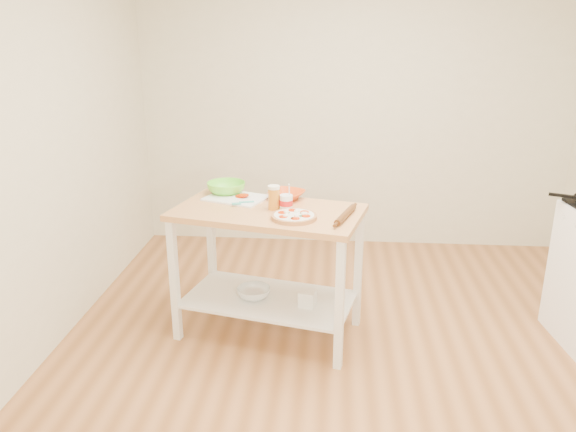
{
  "coord_description": "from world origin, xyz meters",
  "views": [
    {
      "loc": [
        -0.19,
        -3.03,
        2.03
      ],
      "look_at": [
        -0.46,
        0.37,
        0.88
      ],
      "focal_mm": 35.0,
      "sensor_mm": 36.0,
      "label": 1
    }
  ],
  "objects_px": {
    "beer_pint": "(274,197)",
    "shelf_glass_bowl": "(254,293)",
    "knife": "(223,192)",
    "rolling_pin": "(345,215)",
    "yogurt_tub": "(286,202)",
    "cutting_board": "(236,197)",
    "prep_island": "(268,245)",
    "orange_bowl": "(287,195)",
    "spatula": "(242,203)",
    "shelf_bin": "(307,298)",
    "pizza": "(294,216)",
    "green_bowl": "(226,188)"
  },
  "relations": [
    {
      "from": "beer_pint",
      "to": "shelf_glass_bowl",
      "type": "height_order",
      "value": "beer_pint"
    },
    {
      "from": "knife",
      "to": "rolling_pin",
      "type": "bearing_deg",
      "value": -3.75
    },
    {
      "from": "yogurt_tub",
      "to": "beer_pint",
      "type": "bearing_deg",
      "value": 172.32
    },
    {
      "from": "cutting_board",
      "to": "yogurt_tub",
      "type": "xyz_separation_m",
      "value": [
        0.37,
        -0.23,
        0.04
      ]
    },
    {
      "from": "prep_island",
      "to": "orange_bowl",
      "type": "relative_size",
      "value": 5.61
    },
    {
      "from": "spatula",
      "to": "knife",
      "type": "relative_size",
      "value": 0.56
    },
    {
      "from": "cutting_board",
      "to": "prep_island",
      "type": "bearing_deg",
      "value": -21.22
    },
    {
      "from": "cutting_board",
      "to": "yogurt_tub",
      "type": "relative_size",
      "value": 2.65
    },
    {
      "from": "knife",
      "to": "shelf_glass_bowl",
      "type": "height_order",
      "value": "knife"
    },
    {
      "from": "spatula",
      "to": "rolling_pin",
      "type": "relative_size",
      "value": 0.41
    },
    {
      "from": "rolling_pin",
      "to": "shelf_bin",
      "type": "xyz_separation_m",
      "value": [
        -0.23,
        0.04,
        -0.61
      ]
    },
    {
      "from": "pizza",
      "to": "knife",
      "type": "height_order",
      "value": "pizza"
    },
    {
      "from": "yogurt_tub",
      "to": "green_bowl",
      "type": "bearing_deg",
      "value": 143.4
    },
    {
      "from": "knife",
      "to": "green_bowl",
      "type": "xyz_separation_m",
      "value": [
        0.02,
        0.01,
        0.03
      ]
    },
    {
      "from": "orange_bowl",
      "to": "shelf_glass_bowl",
      "type": "relative_size",
      "value": 1.02
    },
    {
      "from": "green_bowl",
      "to": "beer_pint",
      "type": "xyz_separation_m",
      "value": [
        0.38,
        -0.33,
        0.04
      ]
    },
    {
      "from": "pizza",
      "to": "beer_pint",
      "type": "relative_size",
      "value": 1.8
    },
    {
      "from": "prep_island",
      "to": "shelf_glass_bowl",
      "type": "distance_m",
      "value": 0.37
    },
    {
      "from": "spatula",
      "to": "shelf_glass_bowl",
      "type": "bearing_deg",
      "value": -62.24
    },
    {
      "from": "prep_island",
      "to": "shelf_glass_bowl",
      "type": "xyz_separation_m",
      "value": [
        -0.1,
        -0.01,
        -0.35
      ]
    },
    {
      "from": "prep_island",
      "to": "pizza",
      "type": "xyz_separation_m",
      "value": [
        0.19,
        -0.17,
        0.27
      ]
    },
    {
      "from": "knife",
      "to": "rolling_pin",
      "type": "xyz_separation_m",
      "value": [
        0.86,
        -0.46,
        0.0
      ]
    },
    {
      "from": "shelf_glass_bowl",
      "to": "rolling_pin",
      "type": "bearing_deg",
      "value": -11.84
    },
    {
      "from": "yogurt_tub",
      "to": "rolling_pin",
      "type": "bearing_deg",
      "value": -18.97
    },
    {
      "from": "knife",
      "to": "orange_bowl",
      "type": "distance_m",
      "value": 0.47
    },
    {
      "from": "beer_pint",
      "to": "shelf_glass_bowl",
      "type": "bearing_deg",
      "value": -174.04
    },
    {
      "from": "beer_pint",
      "to": "rolling_pin",
      "type": "bearing_deg",
      "value": -17.07
    },
    {
      "from": "green_bowl",
      "to": "yogurt_tub",
      "type": "bearing_deg",
      "value": -36.6
    },
    {
      "from": "spatula",
      "to": "shelf_bin",
      "type": "bearing_deg",
      "value": -35.18
    },
    {
      "from": "prep_island",
      "to": "spatula",
      "type": "bearing_deg",
      "value": 156.24
    },
    {
      "from": "orange_bowl",
      "to": "green_bowl",
      "type": "xyz_separation_m",
      "value": [
        -0.44,
        0.09,
        0.01
      ]
    },
    {
      "from": "pizza",
      "to": "spatula",
      "type": "xyz_separation_m",
      "value": [
        -0.37,
        0.25,
        -0.0
      ]
    },
    {
      "from": "orange_bowl",
      "to": "shelf_bin",
      "type": "height_order",
      "value": "orange_bowl"
    },
    {
      "from": "cutting_board",
      "to": "shelf_bin",
      "type": "distance_m",
      "value": 0.85
    },
    {
      "from": "knife",
      "to": "shelf_glass_bowl",
      "type": "xyz_separation_m",
      "value": [
        0.25,
        -0.33,
        -0.62
      ]
    },
    {
      "from": "green_bowl",
      "to": "beer_pint",
      "type": "height_order",
      "value": "beer_pint"
    },
    {
      "from": "beer_pint",
      "to": "rolling_pin",
      "type": "height_order",
      "value": "beer_pint"
    },
    {
      "from": "yogurt_tub",
      "to": "shelf_glass_bowl",
      "type": "height_order",
      "value": "yogurt_tub"
    },
    {
      "from": "shelf_glass_bowl",
      "to": "prep_island",
      "type": "bearing_deg",
      "value": 4.01
    },
    {
      "from": "pizza",
      "to": "orange_bowl",
      "type": "bearing_deg",
      "value": 101.13
    },
    {
      "from": "cutting_board",
      "to": "orange_bowl",
      "type": "height_order",
      "value": "orange_bowl"
    },
    {
      "from": "pizza",
      "to": "orange_bowl",
      "type": "xyz_separation_m",
      "value": [
        -0.08,
        0.42,
        0.01
      ]
    },
    {
      "from": "orange_bowl",
      "to": "green_bowl",
      "type": "relative_size",
      "value": 0.88
    },
    {
      "from": "pizza",
      "to": "knife",
      "type": "bearing_deg",
      "value": 137.49
    },
    {
      "from": "cutting_board",
      "to": "spatula",
      "type": "relative_size",
      "value": 3.33
    },
    {
      "from": "knife",
      "to": "green_bowl",
      "type": "height_order",
      "value": "green_bowl"
    },
    {
      "from": "orange_bowl",
      "to": "shelf_bin",
      "type": "bearing_deg",
      "value": -63.59
    },
    {
      "from": "green_bowl",
      "to": "shelf_glass_bowl",
      "type": "height_order",
      "value": "green_bowl"
    },
    {
      "from": "pizza",
      "to": "knife",
      "type": "distance_m",
      "value": 0.73
    },
    {
      "from": "knife",
      "to": "shelf_bin",
      "type": "xyz_separation_m",
      "value": [
        0.63,
        -0.42,
        -0.6
      ]
    }
  ]
}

